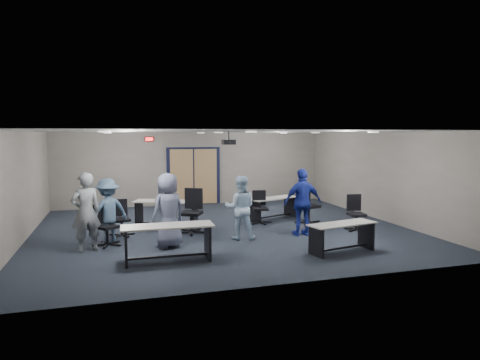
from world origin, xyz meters
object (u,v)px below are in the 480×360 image
object	(u,v)px
table_back_right	(273,204)
person_lightblue	(240,208)
person_gray	(86,212)
chair_loose_left	(107,225)
chair_back_a	(121,218)
chair_back_c	(260,207)
table_front_left	(168,237)
person_back	(108,211)
chair_back_d	(309,204)
table_back_left	(167,209)
chair_loose_right	(357,213)
person_plaid	(168,211)
chair_back_b	(191,211)
person_navy	(303,202)
table_front_right	(342,232)

from	to	relation	value
table_back_right	person_lightblue	world-z (taller)	person_lightblue
person_gray	chair_loose_left	bearing A→B (deg)	-157.62
chair_loose_left	person_lightblue	xyz separation A→B (m)	(3.19, -0.26, 0.30)
chair_back_a	chair_back_c	world-z (taller)	chair_back_c
table_front_left	person_back	bearing A→B (deg)	123.83
table_front_left	person_lightblue	distance (m)	2.43
person_lightblue	person_back	bearing A→B (deg)	7.18
table_front_left	person_lightblue	world-z (taller)	person_lightblue
table_back_right	chair_back_d	distance (m)	1.25
table_front_left	chair_loose_left	size ratio (longest dim) A/B	1.91
table_back_left	table_back_right	distance (m)	3.29
chair_loose_right	person_back	world-z (taller)	person_back
chair_back_a	chair_loose_left	size ratio (longest dim) A/B	0.95
person_plaid	chair_back_b	bearing A→B (deg)	-146.70
table_front_left	chair_loose_right	xyz separation A→B (m)	(5.29, 1.42, -0.03)
table_back_left	person_plaid	xyz separation A→B (m)	(-0.23, -2.27, 0.36)
person_gray	person_navy	bearing A→B (deg)	162.71
chair_back_c	chair_loose_right	xyz separation A→B (m)	(2.22, -1.62, 0.00)
table_back_left	person_gray	xyz separation A→B (m)	(-2.04, -2.09, 0.38)
chair_back_d	person_back	size ratio (longest dim) A/B	0.74
chair_loose_left	person_lightblue	distance (m)	3.22
chair_loose_right	chair_back_b	bearing A→B (deg)	175.88
chair_back_d	person_back	distance (m)	5.66
chair_back_b	person_gray	world-z (taller)	person_gray
table_back_left	person_back	distance (m)	2.19
table_front_left	person_back	xyz separation A→B (m)	(-1.20, 1.88, 0.27)
table_front_right	person_lightblue	size ratio (longest dim) A/B	1.05
table_back_left	chair_loose_left	size ratio (longest dim) A/B	1.95
chair_loose_right	person_gray	bearing A→B (deg)	-170.82
chair_back_c	chair_back_d	size ratio (longest dim) A/B	0.83
chair_back_c	person_navy	world-z (taller)	person_navy
chair_loose_right	person_navy	world-z (taller)	person_navy
table_front_left	person_gray	distance (m)	2.13
table_back_left	chair_loose_right	size ratio (longest dim) A/B	1.98
table_back_right	person_gray	xyz separation A→B (m)	(-5.32, -2.28, 0.43)
chair_back_a	person_navy	distance (m)	4.69
table_back_right	person_gray	size ratio (longest dim) A/B	0.97
chair_loose_left	person_lightblue	bearing A→B (deg)	-45.08
person_gray	person_lightblue	distance (m)	3.63
chair_loose_left	person_back	distance (m)	0.37
table_front_left	person_gray	xyz separation A→B (m)	(-1.65, 1.29, 0.37)
table_back_right	person_back	distance (m)	5.16
chair_loose_left	chair_loose_right	size ratio (longest dim) A/B	1.02
chair_back_a	person_navy	bearing A→B (deg)	-25.43
chair_loose_right	person_lightblue	world-z (taller)	person_lightblue
table_front_left	person_lightblue	size ratio (longest dim) A/B	1.18
table_back_left	table_front_right	bearing A→B (deg)	-24.48
chair_back_c	person_lightblue	xyz separation A→B (m)	(-1.10, -1.64, 0.32)
chair_back_b	person_back	xyz separation A→B (m)	(-2.10, -0.49, 0.20)
chair_back_d	person_plaid	size ratio (longest dim) A/B	0.67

